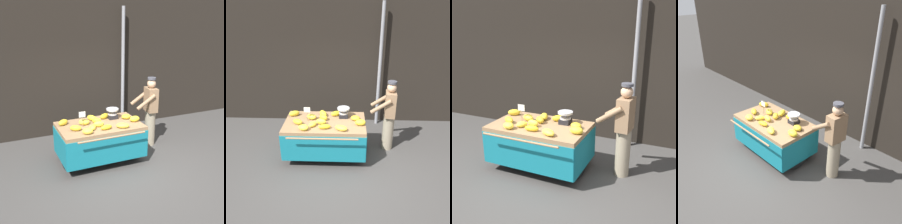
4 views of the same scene
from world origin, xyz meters
TOP-DOWN VIEW (x-y plane):
  - ground_plane at (0.00, 0.00)m, footprint 60.00×60.00m
  - back_wall at (0.00, 2.70)m, footprint 16.00×0.24m
  - street_pole at (1.06, 2.38)m, footprint 0.09×0.09m
  - banana_cart at (-0.29, 0.67)m, footprint 1.81×1.28m
  - weighing_scale at (0.11, 0.91)m, footprint 0.28×0.28m
  - price_sign at (-0.68, 0.67)m, footprint 0.14×0.01m
  - banana_bunch_0 at (-1.03, 0.93)m, footprint 0.28×0.24m
  - banana_bunch_1 at (-0.54, 0.44)m, footprint 0.21×0.25m
  - banana_bunch_2 at (-0.70, 0.26)m, footprint 0.25×0.22m
  - banana_bunch_3 at (0.48, 0.53)m, footprint 0.23×0.16m
  - banana_bunch_4 at (-0.87, 0.52)m, footprint 0.27×0.23m
  - banana_bunch_5 at (-0.27, 0.34)m, footprint 0.27×0.14m
  - banana_bunch_6 at (0.38, 0.76)m, footprint 0.24×0.21m
  - banana_bunch_7 at (-0.33, 0.75)m, footprint 0.25×0.24m
  - banana_bunch_8 at (0.08, 0.28)m, footprint 0.31×0.25m
  - banana_bunch_9 at (-0.61, 0.78)m, footprint 0.27×0.23m
  - banana_bunch_10 at (-0.36, 0.97)m, footprint 0.24×0.30m
  - banana_bunch_11 at (-0.06, 0.97)m, footprint 0.27×0.21m
  - banana_bunch_12 at (-0.36, 0.54)m, footprint 0.24×0.15m
  - vendor_person at (1.17, 1.04)m, footprint 0.61×0.56m

SIDE VIEW (x-z plane):
  - ground_plane at x=0.00m, z-range 0.00..0.00m
  - banana_cart at x=-0.29m, z-range 0.21..1.10m
  - vendor_person at x=1.17m, z-range 0.01..1.73m
  - banana_bunch_1 at x=-0.54m, z-range 0.88..0.98m
  - banana_bunch_5 at x=-0.27m, z-range 0.88..0.98m
  - banana_bunch_8 at x=0.08m, z-range 0.88..0.99m
  - banana_bunch_6 at x=0.38m, z-range 0.88..0.99m
  - banana_bunch_4 at x=-0.87m, z-range 0.88..1.00m
  - banana_bunch_10 at x=-0.36m, z-range 0.88..1.00m
  - banana_bunch_2 at x=-0.70m, z-range 0.88..1.00m
  - banana_bunch_11 at x=-0.06m, z-range 0.88..1.00m
  - banana_bunch_9 at x=-0.61m, z-range 0.88..1.01m
  - banana_bunch_12 at x=-0.36m, z-range 0.88..1.01m
  - banana_bunch_0 at x=-1.03m, z-range 0.88..1.01m
  - banana_bunch_3 at x=0.48m, z-range 0.88..1.01m
  - banana_bunch_7 at x=-0.33m, z-range 0.88..1.01m
  - weighing_scale at x=0.11m, z-range 0.88..1.12m
  - price_sign at x=-0.68m, z-range 0.96..1.30m
  - street_pole at x=1.06m, z-range 0.00..3.33m
  - back_wall at x=0.00m, z-range 0.00..4.01m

